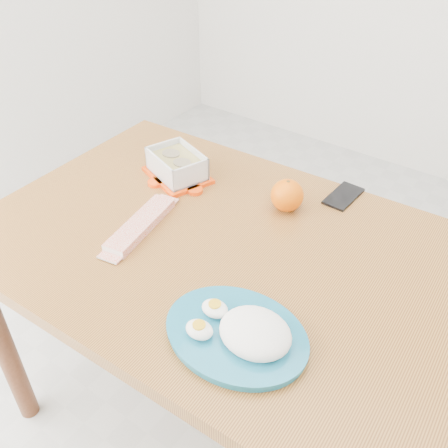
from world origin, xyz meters
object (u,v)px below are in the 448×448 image
Objects in this scene: food_container at (177,165)px; smartphone at (343,196)px; orange_fruit at (287,195)px; dining_table at (224,272)px; rice_plate at (242,331)px.

food_container is 1.70× the size of smartphone.
smartphone is at bearing 54.61° from orange_fruit.
orange_fruit reaches higher than smartphone.
orange_fruit is at bearing 75.24° from dining_table.
rice_plate is (0.49, -0.39, -0.01)m from food_container.
smartphone is (-0.05, 0.58, -0.02)m from rice_plate.
orange_fruit is (0.05, 0.21, 0.14)m from dining_table.
smartphone is at bearing 42.89° from food_container.
orange_fruit is 0.29× the size of rice_plate.
orange_fruit is at bearing -123.09° from smartphone.
orange_fruit is 0.18m from smartphone.
orange_fruit reaches higher than rice_plate.
food_container is 0.48m from smartphone.
rice_plate is at bearing -18.48° from food_container.
dining_table is 0.36m from food_container.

